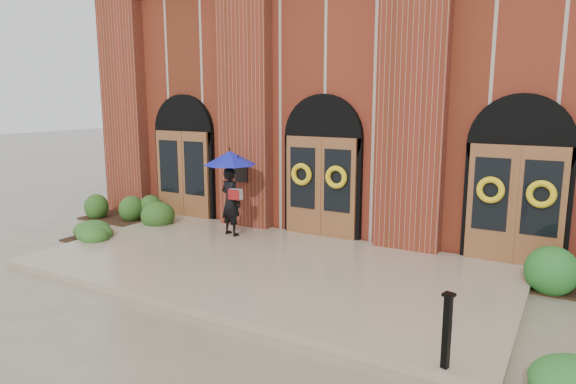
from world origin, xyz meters
The scene contains 7 objects.
ground centered at (0.00, 0.00, 0.00)m, with size 90.00×90.00×0.00m, color gray.
landing centered at (0.00, 0.15, 0.07)m, with size 10.00×5.30×0.15m, color gray.
church_building centered at (0.00, 8.78, 3.50)m, with size 16.20×12.53×7.00m.
man_with_umbrella centered at (-1.99, 1.63, 1.65)m, with size 1.61×1.61×2.15m.
metal_post centered at (4.30, -2.35, 0.69)m, with size 0.17×0.17×1.02m.
hedge_wall_left centered at (-5.89, 1.88, 0.36)m, with size 2.80×1.12×0.72m, color #284D19.
hedge_front_left centered at (-5.10, 0.00, 0.22)m, with size 1.23×1.06×0.44m, color #2A571E.
Camera 1 is at (5.58, -8.69, 3.60)m, focal length 32.00 mm.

